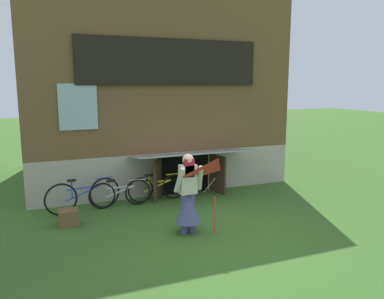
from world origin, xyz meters
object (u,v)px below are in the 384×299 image
object	(u,v)px
bicycle_silver	(120,193)
bicycle_blue	(83,195)
person	(188,200)
kite	(218,176)
wooden_crate	(69,218)
bicycle_yellow	(157,187)

from	to	relation	value
bicycle_silver	bicycle_blue	distance (m)	0.87
person	bicycle_silver	bearing A→B (deg)	96.04
kite	bicycle_silver	size ratio (longest dim) A/B	0.98
bicycle_silver	wooden_crate	world-z (taller)	bicycle_silver
bicycle_yellow	bicycle_blue	xyz separation A→B (m)	(-1.86, -0.16, 0.04)
person	wooden_crate	distance (m)	2.62
bicycle_blue	wooden_crate	xyz separation A→B (m)	(-0.41, -0.82, -0.22)
person	bicycle_yellow	bearing A→B (deg)	71.37
person	bicycle_yellow	world-z (taller)	person
person	bicycle_silver	size ratio (longest dim) A/B	1.07
bicycle_yellow	bicycle_silver	xyz separation A→B (m)	(-0.99, -0.13, -0.01)
kite	wooden_crate	bearing A→B (deg)	145.34
kite	wooden_crate	xyz separation A→B (m)	(-2.63, 1.82, -1.07)
bicycle_blue	kite	bearing A→B (deg)	-59.79
bicycle_yellow	wooden_crate	size ratio (longest dim) A/B	3.96
bicycle_yellow	bicycle_blue	world-z (taller)	bicycle_blue
bicycle_yellow	bicycle_silver	size ratio (longest dim) A/B	1.03
wooden_crate	bicycle_yellow	bearing A→B (deg)	23.37
kite	wooden_crate	size ratio (longest dim) A/B	3.79
bicycle_yellow	bicycle_silver	distance (m)	1.00
bicycle_silver	bicycle_blue	world-z (taller)	bicycle_blue
person	bicycle_silver	world-z (taller)	person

